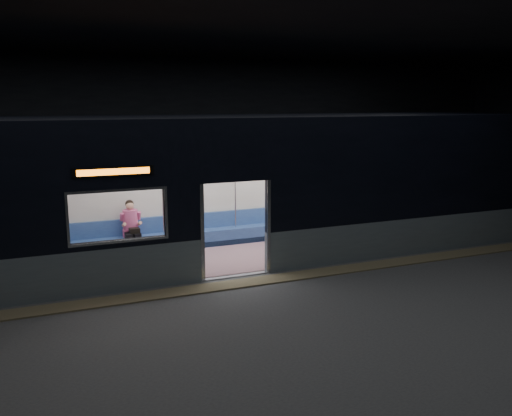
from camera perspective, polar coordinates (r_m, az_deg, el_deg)
station_floor at (r=10.75m, az=-0.14°, el=-8.89°), size 24.00×14.00×0.01m
station_envelope at (r=10.09m, az=-0.15°, el=11.07°), size 24.00×14.00×5.00m
tactile_strip at (r=11.22m, az=-1.22°, el=-7.90°), size 22.80×0.50×0.03m
metro_car at (r=12.62m, az=-4.55°, el=2.78°), size 18.00×3.04×3.35m
passenger at (r=13.37m, az=-13.02°, el=-1.66°), size 0.40×0.66×1.32m
handbag at (r=13.20m, az=-12.67°, el=-2.33°), size 0.30×0.29×0.12m
transit_map at (r=15.96m, az=10.84°, el=3.00°), size 0.96×0.03×0.63m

